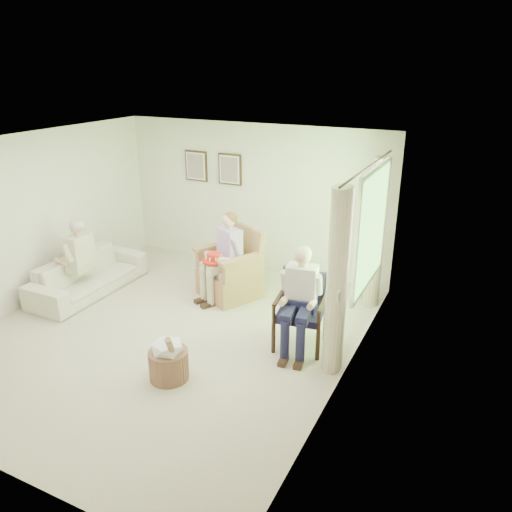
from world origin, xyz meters
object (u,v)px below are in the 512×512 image
object	(u,v)px
wicker_armchair	(231,275)
hatbox	(168,358)
person_sofa	(76,255)
person_wicker	(226,251)
red_hat	(214,259)
person_dark	(299,293)
sofa	(88,275)
wood_armchair	(303,307)

from	to	relation	value
wicker_armchair	hatbox	xyz separation A→B (m)	(0.44, -2.35, -0.08)
person_sofa	hatbox	distance (m)	2.91
person_wicker	red_hat	size ratio (longest dim) A/B	3.83
wicker_armchair	person_dark	bearing A→B (deg)	-6.56
sofa	person_sofa	bearing A→B (deg)	180.00
sofa	wicker_armchair	bearing A→B (deg)	-66.90
person_dark	sofa	bearing A→B (deg)	169.40
sofa	person_dark	bearing A→B (deg)	-91.91
hatbox	sofa	bearing A→B (deg)	151.18
sofa	person_wicker	size ratio (longest dim) A/B	1.49
person_sofa	red_hat	bearing A→B (deg)	110.29
person_wicker	red_hat	distance (m)	0.23
wicker_armchair	person_wicker	world-z (taller)	person_wicker
person_wicker	red_hat	bearing A→B (deg)	-97.04
sofa	red_hat	bearing A→B (deg)	-73.60
wood_armchair	sofa	bearing A→B (deg)	171.90
sofa	hatbox	size ratio (longest dim) A/B	2.94
sofa	hatbox	xyz separation A→B (m)	(2.59, -1.43, -0.03)
person_wicker	sofa	bearing A→B (deg)	-133.20
person_wicker	person_sofa	distance (m)	2.37
person_wicker	person_dark	world-z (taller)	person_wicker
wicker_armchair	red_hat	xyz separation A→B (m)	(-0.12, -0.32, 0.37)
person_sofa	red_hat	world-z (taller)	person_sofa
person_wicker	person_dark	bearing A→B (deg)	-2.74
sofa	person_sofa	world-z (taller)	person_sofa
person_wicker	hatbox	xyz separation A→B (m)	(0.44, -2.20, -0.54)
wood_armchair	person_sofa	world-z (taller)	person_sofa
person_wicker	hatbox	world-z (taller)	person_wicker
wood_armchair	person_dark	xyz separation A→B (m)	(0.00, -0.16, 0.27)
wicker_armchair	hatbox	world-z (taller)	wicker_armchair
wicker_armchair	person_wicker	distance (m)	0.49
wicker_armchair	person_sofa	world-z (taller)	person_sofa
wicker_armchair	sofa	bearing A→B (deg)	-129.86
person_wicker	person_dark	distance (m)	1.81
person_wicker	person_sofa	bearing A→B (deg)	-128.90
red_hat	person_sofa	bearing A→B (deg)	-158.86
red_hat	hatbox	distance (m)	2.15
person_dark	person_wicker	bearing A→B (deg)	141.53
hatbox	wicker_armchair	bearing A→B (deg)	100.52
wood_armchair	person_wicker	distance (m)	1.76
wood_armchair	person_wicker	xyz separation A→B (m)	(-1.57, 0.74, 0.28)
red_hat	hatbox	bearing A→B (deg)	-74.72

